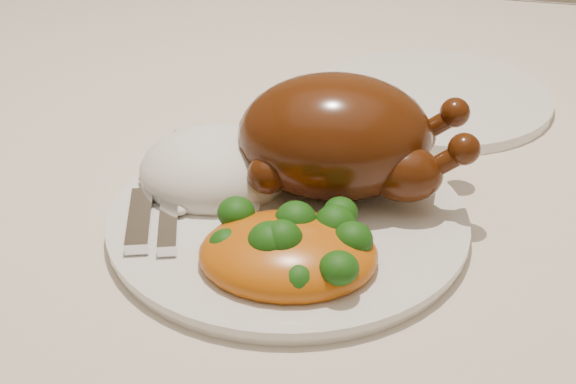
% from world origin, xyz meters
% --- Properties ---
extents(dining_table, '(1.60, 0.90, 0.76)m').
position_xyz_m(dining_table, '(0.00, 0.00, 0.67)').
color(dining_table, brown).
rests_on(dining_table, floor).
extents(tablecloth, '(1.73, 1.03, 0.18)m').
position_xyz_m(tablecloth, '(0.00, 0.00, 0.74)').
color(tablecloth, beige).
rests_on(tablecloth, dining_table).
extents(dinner_plate, '(0.34, 0.34, 0.01)m').
position_xyz_m(dinner_plate, '(0.07, -0.11, 0.77)').
color(dinner_plate, silver).
rests_on(dinner_plate, tablecloth).
extents(side_plate, '(0.30, 0.30, 0.01)m').
position_xyz_m(side_plate, '(0.16, 0.15, 0.77)').
color(side_plate, silver).
rests_on(side_plate, tablecloth).
extents(roast_chicken, '(0.20, 0.14, 0.10)m').
position_xyz_m(roast_chicken, '(0.10, -0.06, 0.83)').
color(roast_chicken, '#491C07').
rests_on(roast_chicken, dinner_plate).
extents(rice_mound, '(0.15, 0.14, 0.06)m').
position_xyz_m(rice_mound, '(0.00, -0.07, 0.79)').
color(rice_mound, white).
rests_on(rice_mound, dinner_plate).
extents(mac_and_cheese, '(0.14, 0.11, 0.05)m').
position_xyz_m(mac_and_cheese, '(0.09, -0.17, 0.79)').
color(mac_and_cheese, '#C6600C').
rests_on(mac_and_cheese, dinner_plate).
extents(cutlery, '(0.07, 0.19, 0.01)m').
position_xyz_m(cutlery, '(-0.02, -0.12, 0.79)').
color(cutlery, silver).
rests_on(cutlery, dinner_plate).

